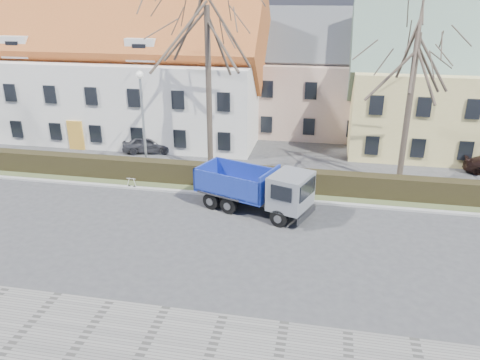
% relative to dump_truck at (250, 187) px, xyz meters
% --- Properties ---
extents(ground, '(120.00, 120.00, 0.00)m').
position_rel_dump_truck_xyz_m(ground, '(-1.59, -3.08, -1.31)').
color(ground, '#39393B').
extents(sidewalk_near, '(80.00, 5.00, 0.08)m').
position_rel_dump_truck_xyz_m(sidewalk_near, '(-1.59, -11.58, -1.27)').
color(sidewalk_near, gray).
rests_on(sidewalk_near, ground).
extents(curb_far, '(80.00, 0.30, 0.12)m').
position_rel_dump_truck_xyz_m(curb_far, '(-1.59, 1.52, -1.25)').
color(curb_far, '#9E9D9A').
rests_on(curb_far, ground).
extents(grass_strip, '(80.00, 3.00, 0.10)m').
position_rel_dump_truck_xyz_m(grass_strip, '(-1.59, 3.12, -1.26)').
color(grass_strip, '#44502D').
rests_on(grass_strip, ground).
extents(hedge, '(60.00, 0.90, 1.30)m').
position_rel_dump_truck_xyz_m(hedge, '(-1.59, 2.92, -0.66)').
color(hedge, black).
rests_on(hedge, ground).
extents(building_white, '(26.80, 10.80, 9.50)m').
position_rel_dump_truck_xyz_m(building_white, '(-14.59, 12.92, 3.44)').
color(building_white, silver).
rests_on(building_white, ground).
extents(building_pink, '(10.80, 8.80, 8.00)m').
position_rel_dump_truck_xyz_m(building_pink, '(2.41, 16.92, 2.69)').
color(building_pink, tan).
rests_on(building_pink, ground).
extents(building_yellow, '(18.80, 10.80, 8.50)m').
position_rel_dump_truck_xyz_m(building_yellow, '(14.41, 13.92, 2.94)').
color(building_yellow, '#DCC979').
rests_on(building_yellow, ground).
extents(tree_1, '(9.20, 9.20, 12.65)m').
position_rel_dump_truck_xyz_m(tree_1, '(-3.59, 5.42, 5.02)').
color(tree_1, '#3E342B').
rests_on(tree_1, ground).
extents(tree_2, '(8.00, 8.00, 11.00)m').
position_rel_dump_truck_xyz_m(tree_2, '(8.41, 5.42, 4.19)').
color(tree_2, '#3E342B').
rests_on(tree_2, ground).
extents(dump_truck, '(6.97, 4.47, 2.61)m').
position_rel_dump_truck_xyz_m(dump_truck, '(0.00, 0.00, 0.00)').
color(dump_truck, navy).
rests_on(dump_truck, ground).
extents(streetlight, '(0.53, 0.53, 6.74)m').
position_rel_dump_truck_xyz_m(streetlight, '(-7.46, 3.92, 2.06)').
color(streetlight, '#91969B').
rests_on(streetlight, ground).
extents(cart_frame, '(0.84, 0.53, 0.73)m').
position_rel_dump_truck_xyz_m(cart_frame, '(-7.75, 1.56, -0.94)').
color(cart_frame, silver).
rests_on(cart_frame, ground).
extents(parked_car_a, '(4.00, 2.33, 1.28)m').
position_rel_dump_truck_xyz_m(parked_car_a, '(-9.03, 8.25, -0.67)').
color(parked_car_a, '#323338').
rests_on(parked_car_a, ground).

